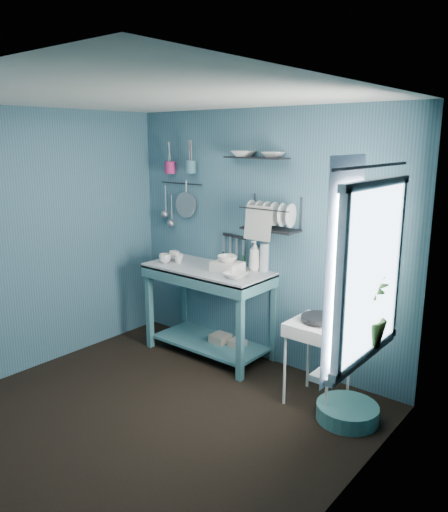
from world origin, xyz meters
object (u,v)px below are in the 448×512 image
Objects in this scene: mug_mid at (178,258)px; storage_tin_small at (237,349)px; soap_bottle at (255,255)px; dish_rack at (271,213)px; colander at (186,205)px; floor_basin at (347,412)px; work_counter at (210,311)px; potted_plant at (366,312)px; utensil_cup_teal at (191,167)px; storage_tin_large at (220,344)px; frying_pan at (319,318)px; wash_tub at (227,267)px; mug_right at (174,256)px; hotplate_stand at (317,363)px; utensil_cup_magenta at (170,168)px; mug_left at (165,259)px; water_bottle at (264,257)px.

mug_mid is 1.13m from storage_tin_small.
soap_bottle is 0.50m from dish_rack.
colander reaches higher than floor_basin.
work_counter is 2.66× the size of potted_plant.
utensil_cup_teal is at bearing 167.58° from floor_basin.
storage_tin_large reaches higher than floor_basin.
soap_bottle reaches higher than frying_pan.
wash_tub reaches higher than storage_tin_large.
mug_right is 1.27m from dish_rack.
mug_mid is 0.97m from utensil_cup_teal.
work_counter is 1.38m from hotplate_stand.
frying_pan is at bearing 0.00° from hotplate_stand.
utensil_cup_magenta reaches higher than hotplate_stand.
utensil_cup_teal is (-0.42, 0.19, 1.45)m from work_counter.
utensil_cup_magenta is 3.08m from floor_basin.
hotplate_stand is 0.46m from floor_basin.
mug_left is 0.44× the size of colander.
hotplate_stand is at bearing -0.88° from mug_left.
storage_tin_large is at bearing 12.91° from mug_mid.
storage_tin_large is at bearing -15.22° from utensil_cup_teal.
mug_mid is 0.36× the size of water_bottle.
soap_bottle is at bearing 157.63° from frying_pan.
water_bottle is 0.99m from frying_pan.
water_bottle is at bearing 22.04° from storage_tin_large.
utensil_cup_teal is at bearing 160.43° from potted_plant.
soap_bottle is (0.92, 0.20, 0.10)m from mug_right.
mug_right is at bearing -113.85° from utensil_cup_teal.
mug_right is 0.44× the size of water_bottle.
wash_tub is 0.56× the size of floor_basin.
dish_rack is at bearing -15.28° from soap_bottle.
soap_bottle is 1.04m from colander.
storage_tin_small is (-1.65, 0.73, -0.98)m from potted_plant.
soap_bottle is at bearing 0.66° from utensil_cup_teal.
storage_tin_small is at bearing 5.71° from mug_right.
work_counter is 2.67× the size of floor_basin.
mug_mid is 0.63m from wash_tub.
soap_bottle is 1.75m from potted_plant.
mug_mid is 1.00m from storage_tin_large.
mug_mid is at bearing -164.33° from dish_rack.
frying_pan is (0.00, 0.00, 0.40)m from hotplate_stand.
hotplate_stand is 2.60× the size of colander.
work_counter is at bearing -177.87° from hotplate_stand.
storage_tin_large is (0.63, -0.17, -1.40)m from colander.
dish_rack is 1.86m from floor_basin.
storage_tin_large is at bearing 154.98° from wash_tub.
work_counter is at bearing 172.14° from frying_pan.
water_bottle reaches higher than hotplate_stand.
water_bottle is 1.18m from hotplate_stand.
utensil_cup_magenta is 0.26× the size of floor_basin.
water_bottle is 0.51× the size of dish_rack.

